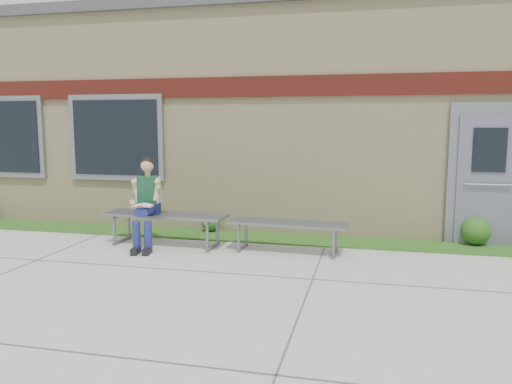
# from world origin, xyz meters

# --- Properties ---
(ground) EXTENTS (80.00, 80.00, 0.00)m
(ground) POSITION_xyz_m (0.00, 0.00, 0.00)
(ground) COLOR #9E9E99
(ground) RESTS_ON ground
(grass_strip) EXTENTS (16.00, 0.80, 0.02)m
(grass_strip) POSITION_xyz_m (0.00, 2.60, 0.01)
(grass_strip) COLOR #1D4412
(grass_strip) RESTS_ON ground
(school_building) EXTENTS (16.20, 6.22, 4.20)m
(school_building) POSITION_xyz_m (-0.00, 5.99, 2.10)
(school_building) COLOR beige
(school_building) RESTS_ON ground
(bench_left) EXTENTS (2.04, 0.66, 0.52)m
(bench_left) POSITION_xyz_m (-1.53, 1.77, 0.40)
(bench_left) COLOR slate
(bench_left) RESTS_ON ground
(bench_right) EXTENTS (1.84, 0.61, 0.47)m
(bench_right) POSITION_xyz_m (0.47, 1.77, 0.36)
(bench_right) COLOR slate
(bench_right) RESTS_ON ground
(girl) EXTENTS (0.53, 0.85, 1.43)m
(girl) POSITION_xyz_m (-1.76, 1.55, 0.77)
(girl) COLOR navy
(girl) RESTS_ON ground
(shrub_mid) EXTENTS (0.32, 0.32, 0.32)m
(shrub_mid) POSITION_xyz_m (-1.13, 2.85, 0.18)
(shrub_mid) COLOR #1D4412
(shrub_mid) RESTS_ON grass_strip
(shrub_east) EXTENTS (0.46, 0.46, 0.46)m
(shrub_east) POSITION_xyz_m (3.36, 2.85, 0.25)
(shrub_east) COLOR #1D4412
(shrub_east) RESTS_ON grass_strip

